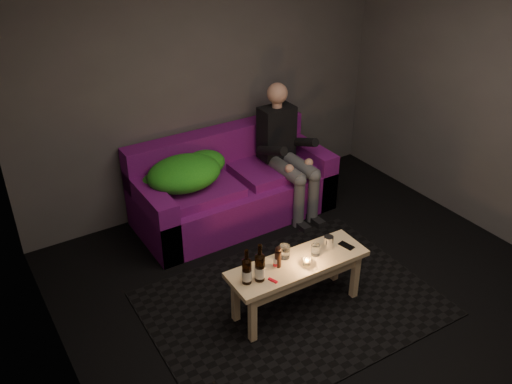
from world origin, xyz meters
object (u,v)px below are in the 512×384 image
person (285,148)px  coffee_table (298,270)px  beer_bottle_b (260,267)px  steel_cup (328,242)px  sofa (232,188)px  beer_bottle_a (247,271)px

person → coffee_table: 1.62m
beer_bottle_b → steel_cup: beer_bottle_b is taller
coffee_table → beer_bottle_b: size_ratio=3.69×
sofa → coffee_table: size_ratio=1.72×
beer_bottle_a → steel_cup: bearing=1.7°
beer_bottle_b → person: bearing=49.3°
person → beer_bottle_b: size_ratio=4.23×
sofa → beer_bottle_b: sofa is taller
person → coffee_table: size_ratio=1.15×
sofa → beer_bottle_a: 1.72m
person → steel_cup: person is taller
beer_bottle_a → coffee_table: bearing=-0.1°
sofa → steel_cup: bearing=-88.7°
person → beer_bottle_a: 1.88m
coffee_table → steel_cup: steel_cup is taller
sofa → beer_bottle_b: 1.70m
person → coffee_table: (-0.82, -1.36, -0.30)m
beer_bottle_b → steel_cup: (0.68, 0.05, -0.06)m
steel_cup → sofa: bearing=91.3°
beer_bottle_a → beer_bottle_b: (0.10, -0.02, 0.01)m
steel_cup → person: bearing=69.2°
person → steel_cup: size_ratio=12.62×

